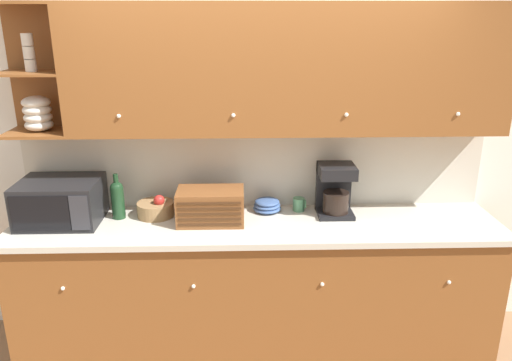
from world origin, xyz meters
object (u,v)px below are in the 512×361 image
object	(u,v)px
mug	(299,204)
fruit_basket	(156,209)
bread_box	(211,206)
coffee_maker	(335,189)
wine_bottle	(118,198)
bowl_stack_on_counter	(267,205)
microwave	(61,201)

from	to	relation	value
mug	fruit_basket	bearing A→B (deg)	-176.05
mug	bread_box	bearing A→B (deg)	-163.38
fruit_basket	mug	xyz separation A→B (m)	(1.00, 0.07, -0.01)
coffee_maker	wine_bottle	bearing A→B (deg)	-178.87
bowl_stack_on_counter	coffee_maker	size ratio (longest dim) A/B	0.55
microwave	fruit_basket	distance (m)	0.63
bread_box	fruit_basket	bearing A→B (deg)	163.50
microwave	bread_box	bearing A→B (deg)	-2.27
mug	microwave	bearing A→B (deg)	-174.91
fruit_basket	bowl_stack_on_counter	distance (m)	0.78
mug	coffee_maker	world-z (taller)	coffee_maker
microwave	wine_bottle	size ratio (longest dim) A/B	1.65
bowl_stack_on_counter	mug	world-z (taller)	same
wine_bottle	bread_box	world-z (taller)	wine_bottle
microwave	wine_bottle	world-z (taller)	wine_bottle
wine_bottle	bread_box	distance (m)	0.64
microwave	bowl_stack_on_counter	xyz separation A→B (m)	(1.39, 0.14, -0.10)
wine_bottle	microwave	bearing A→B (deg)	-171.98
wine_bottle	fruit_basket	world-z (taller)	wine_bottle
bread_box	mug	xyz separation A→B (m)	(0.62, 0.18, -0.07)
fruit_basket	bread_box	xyz separation A→B (m)	(0.39, -0.11, 0.06)
fruit_basket	mug	size ratio (longest dim) A/B	2.64
wine_bottle	coffee_maker	bearing A→B (deg)	1.13
wine_bottle	mug	world-z (taller)	wine_bottle
bowl_stack_on_counter	mug	distance (m)	0.23
microwave	bowl_stack_on_counter	bearing A→B (deg)	5.68
fruit_basket	bowl_stack_on_counter	bearing A→B (deg)	4.68
fruit_basket	coffee_maker	size ratio (longest dim) A/B	0.69
wine_bottle	bowl_stack_on_counter	bearing A→B (deg)	4.84
bowl_stack_on_counter	mug	size ratio (longest dim) A/B	2.08
coffee_maker	fruit_basket	bearing A→B (deg)	-179.72
bowl_stack_on_counter	mug	xyz separation A→B (m)	(0.23, 0.01, 0.00)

